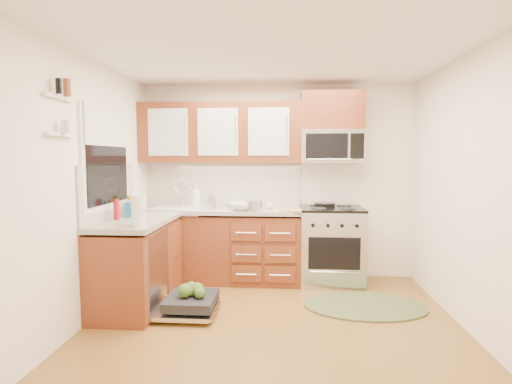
# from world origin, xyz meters

# --- Properties ---
(floor) EXTENTS (3.50, 3.50, 0.00)m
(floor) POSITION_xyz_m (0.00, 0.00, 0.00)
(floor) COLOR brown
(floor) RESTS_ON ground
(ceiling) EXTENTS (3.50, 3.50, 0.00)m
(ceiling) POSITION_xyz_m (0.00, 0.00, 2.50)
(ceiling) COLOR white
(ceiling) RESTS_ON ground
(wall_back) EXTENTS (3.50, 0.04, 2.50)m
(wall_back) POSITION_xyz_m (0.00, 1.75, 1.25)
(wall_back) COLOR white
(wall_back) RESTS_ON ground
(wall_front) EXTENTS (3.50, 0.04, 2.50)m
(wall_front) POSITION_xyz_m (0.00, -1.75, 1.25)
(wall_front) COLOR white
(wall_front) RESTS_ON ground
(wall_left) EXTENTS (0.04, 3.50, 2.50)m
(wall_left) POSITION_xyz_m (-1.75, 0.00, 1.25)
(wall_left) COLOR white
(wall_left) RESTS_ON ground
(wall_right) EXTENTS (0.04, 3.50, 2.50)m
(wall_right) POSITION_xyz_m (1.75, 0.00, 1.25)
(wall_right) COLOR white
(wall_right) RESTS_ON ground
(base_cabinet_back) EXTENTS (2.05, 0.60, 0.85)m
(base_cabinet_back) POSITION_xyz_m (-0.73, 1.45, 0.42)
(base_cabinet_back) COLOR #5A1D14
(base_cabinet_back) RESTS_ON ground
(base_cabinet_left) EXTENTS (0.60, 1.25, 0.85)m
(base_cabinet_left) POSITION_xyz_m (-1.45, 0.52, 0.42)
(base_cabinet_left) COLOR #5A1D14
(base_cabinet_left) RESTS_ON ground
(countertop_back) EXTENTS (2.07, 0.64, 0.05)m
(countertop_back) POSITION_xyz_m (-0.72, 1.44, 0.90)
(countertop_back) COLOR #A9A49B
(countertop_back) RESTS_ON base_cabinet_back
(countertop_left) EXTENTS (0.64, 1.27, 0.05)m
(countertop_left) POSITION_xyz_m (-1.44, 0.53, 0.90)
(countertop_left) COLOR #A9A49B
(countertop_left) RESTS_ON base_cabinet_left
(backsplash_back) EXTENTS (2.05, 0.02, 0.57)m
(backsplash_back) POSITION_xyz_m (-0.73, 1.74, 1.21)
(backsplash_back) COLOR #BAB7A7
(backsplash_back) RESTS_ON ground
(backsplash_left) EXTENTS (0.02, 1.25, 0.57)m
(backsplash_left) POSITION_xyz_m (-1.74, 0.52, 1.21)
(backsplash_left) COLOR #BAB7A7
(backsplash_left) RESTS_ON ground
(upper_cabinets) EXTENTS (2.05, 0.35, 0.75)m
(upper_cabinets) POSITION_xyz_m (-0.73, 1.57, 1.88)
(upper_cabinets) COLOR #5A1D14
(upper_cabinets) RESTS_ON ground
(cabinet_over_mw) EXTENTS (0.76, 0.35, 0.47)m
(cabinet_over_mw) POSITION_xyz_m (0.68, 1.57, 2.13)
(cabinet_over_mw) COLOR #5A1D14
(cabinet_over_mw) RESTS_ON ground
(range) EXTENTS (0.76, 0.64, 0.95)m
(range) POSITION_xyz_m (0.68, 1.43, 0.47)
(range) COLOR silver
(range) RESTS_ON ground
(microwave) EXTENTS (0.76, 0.38, 0.40)m
(microwave) POSITION_xyz_m (0.68, 1.55, 1.70)
(microwave) COLOR silver
(microwave) RESTS_ON ground
(sink) EXTENTS (0.62, 0.50, 0.26)m
(sink) POSITION_xyz_m (-1.25, 1.42, 0.80)
(sink) COLOR white
(sink) RESTS_ON ground
(dishwasher) EXTENTS (0.70, 0.60, 0.20)m
(dishwasher) POSITION_xyz_m (-0.86, 0.30, 0.10)
(dishwasher) COLOR silver
(dishwasher) RESTS_ON ground
(window) EXTENTS (0.03, 1.05, 1.05)m
(window) POSITION_xyz_m (-1.74, 0.50, 1.55)
(window) COLOR white
(window) RESTS_ON ground
(window_blind) EXTENTS (0.02, 0.96, 0.40)m
(window_blind) POSITION_xyz_m (-1.71, 0.50, 1.88)
(window_blind) COLOR white
(window_blind) RESTS_ON ground
(shelf_upper) EXTENTS (0.04, 0.40, 0.03)m
(shelf_upper) POSITION_xyz_m (-1.72, -0.35, 2.05)
(shelf_upper) COLOR white
(shelf_upper) RESTS_ON ground
(shelf_lower) EXTENTS (0.04, 0.40, 0.03)m
(shelf_lower) POSITION_xyz_m (-1.72, -0.35, 1.75)
(shelf_lower) COLOR white
(shelf_lower) RESTS_ON ground
(rug) EXTENTS (1.40, 1.03, 0.02)m
(rug) POSITION_xyz_m (0.95, 0.63, 0.01)
(rug) COLOR #505E35
(rug) RESTS_ON ground
(skillet) EXTENTS (0.31, 0.31, 0.05)m
(skillet) POSITION_xyz_m (0.60, 1.49, 0.97)
(skillet) COLOR black
(skillet) RESTS_ON range
(stock_pot) EXTENTS (0.25, 0.25, 0.12)m
(stock_pot) POSITION_xyz_m (-0.26, 1.22, 0.99)
(stock_pot) COLOR silver
(stock_pot) RESTS_ON countertop_back
(cutting_board) EXTENTS (0.33, 0.27, 0.02)m
(cutting_board) POSITION_xyz_m (0.18, 1.22, 0.94)
(cutting_board) COLOR #A47A4B
(cutting_board) RESTS_ON countertop_back
(canister) EXTENTS (0.12, 0.12, 0.17)m
(canister) POSITION_xyz_m (-0.79, 1.34, 1.01)
(canister) COLOR silver
(canister) RESTS_ON countertop_back
(paper_towel_roll) EXTENTS (0.16, 0.16, 0.29)m
(paper_towel_roll) POSITION_xyz_m (-1.25, 0.08, 1.07)
(paper_towel_roll) COLOR white
(paper_towel_roll) RESTS_ON countertop_left
(mustard_bottle) EXTENTS (0.07, 0.07, 0.21)m
(mustard_bottle) POSITION_xyz_m (-1.62, 0.81, 1.03)
(mustard_bottle) COLOR yellow
(mustard_bottle) RESTS_ON countertop_left
(red_bottle) EXTENTS (0.07, 0.07, 0.21)m
(red_bottle) POSITION_xyz_m (-1.62, 0.44, 1.03)
(red_bottle) COLOR #A70D22
(red_bottle) RESTS_ON countertop_left
(wooden_box) EXTENTS (0.17, 0.14, 0.15)m
(wooden_box) POSITION_xyz_m (-1.58, 0.94, 1.00)
(wooden_box) COLOR brown
(wooden_box) RESTS_ON countertop_left
(blue_carton) EXTENTS (0.10, 0.06, 0.16)m
(blue_carton) POSITION_xyz_m (-1.55, 0.62, 1.01)
(blue_carton) COLOR teal
(blue_carton) RESTS_ON countertop_left
(bowl_a) EXTENTS (0.36, 0.36, 0.07)m
(bowl_a) POSITION_xyz_m (-0.50, 1.57, 0.96)
(bowl_a) COLOR #999999
(bowl_a) RESTS_ON countertop_back
(bowl_b) EXTENTS (0.35, 0.35, 0.08)m
(bowl_b) POSITION_xyz_m (-0.42, 1.25, 0.97)
(bowl_b) COLOR #999999
(bowl_b) RESTS_ON countertop_back
(cup) EXTENTS (0.14, 0.14, 0.08)m
(cup) POSITION_xyz_m (-0.09, 1.39, 0.97)
(cup) COLOR #999999
(cup) RESTS_ON countertop_back
(soap_bottle_a) EXTENTS (0.14, 0.14, 0.31)m
(soap_bottle_a) POSITION_xyz_m (-1.00, 1.36, 1.08)
(soap_bottle_a) COLOR #999999
(soap_bottle_a) RESTS_ON countertop_back
(soap_bottle_b) EXTENTS (0.10, 0.10, 0.20)m
(soap_bottle_b) POSITION_xyz_m (-1.51, 0.72, 1.03)
(soap_bottle_b) COLOR #999999
(soap_bottle_b) RESTS_ON countertop_left
(soap_bottle_c) EXTENTS (0.16, 0.16, 0.18)m
(soap_bottle_c) POSITION_xyz_m (-1.57, 0.67, 1.01)
(soap_bottle_c) COLOR #999999
(soap_bottle_c) RESTS_ON countertop_left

